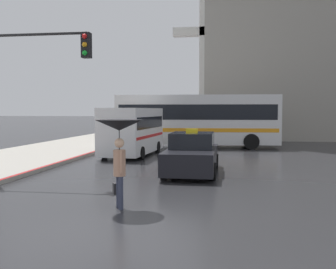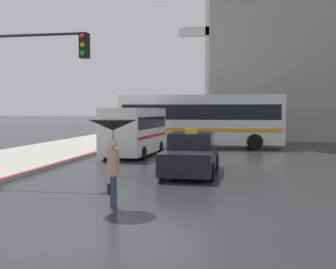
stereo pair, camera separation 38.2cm
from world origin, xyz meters
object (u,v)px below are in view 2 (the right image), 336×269
object	(u,v)px
taxi	(191,155)
monument_cross	(210,53)
ambulance_van	(135,129)
pedestrian_with_umbrella	(113,135)
traffic_light	(29,73)
city_bus	(201,119)

from	to	relation	value
taxi	monument_cross	distance (m)	28.23
taxi	ambulance_van	size ratio (longest dim) A/B	0.80
taxi	pedestrian_with_umbrella	xyz separation A→B (m)	(-1.22, -5.65, 1.09)
pedestrian_with_umbrella	traffic_light	size ratio (longest dim) A/B	0.42
ambulance_van	taxi	bearing A→B (deg)	127.57
ambulance_van	city_bus	world-z (taller)	city_bus
taxi	traffic_light	world-z (taller)	traffic_light
ambulance_van	traffic_light	bearing A→B (deg)	83.47
ambulance_van	traffic_light	xyz separation A→B (m)	(-1.44, -8.04, 2.23)
city_bus	monument_cross	xyz separation A→B (m)	(-0.67, 16.63, 6.53)
ambulance_van	traffic_light	distance (m)	8.47
ambulance_van	pedestrian_with_umbrella	distance (m)	11.37
ambulance_van	traffic_light	world-z (taller)	traffic_light
traffic_light	monument_cross	world-z (taller)	monument_cross
taxi	city_bus	bearing A→B (deg)	-86.37
pedestrian_with_umbrella	monument_cross	distance (m)	33.44
ambulance_van	city_bus	bearing A→B (deg)	-117.03
city_bus	traffic_light	xyz separation A→B (m)	(-4.44, -13.10, 1.76)
traffic_light	pedestrian_with_umbrella	bearing A→B (deg)	-38.13
city_bus	monument_cross	distance (m)	17.88
monument_cross	taxi	bearing A→B (deg)	-87.18
ambulance_van	city_bus	distance (m)	5.90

